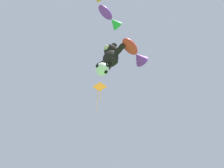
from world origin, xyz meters
The scene contains 5 objects.
teddy_bear_kite centered at (-0.42, 3.92, 12.32)m, with size 2.12×0.94×2.15m.
soccer_ball_kite centered at (-0.77, 3.65, 11.02)m, with size 0.81×0.81×0.75m.
fish_kite_crimson centered at (0.68, 4.82, 12.57)m, with size 0.93×1.97×0.83m.
fish_kite_violet centered at (1.08, 2.31, 12.55)m, with size 0.60×1.49×0.57m.
diamond_kite centered at (-3.47, 5.93, 13.66)m, with size 0.79×0.75×2.91m.
Camera 1 is at (4.12, -0.75, 1.30)m, focal length 35.00 mm.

